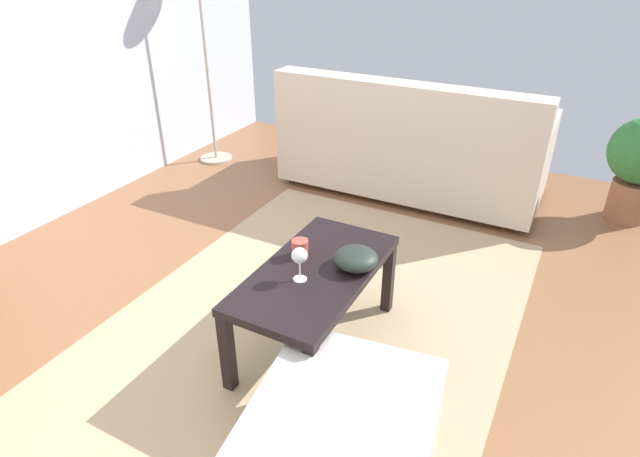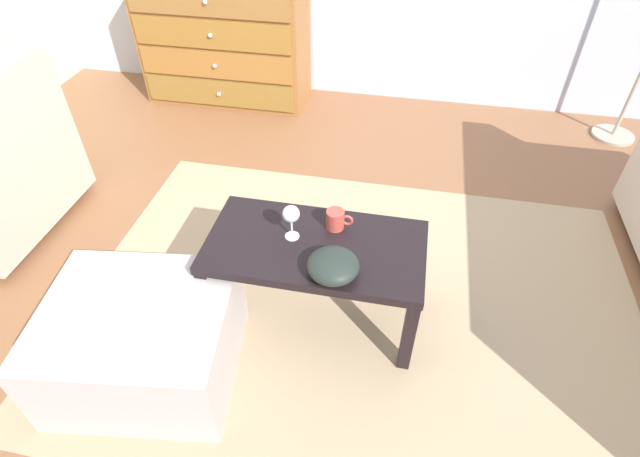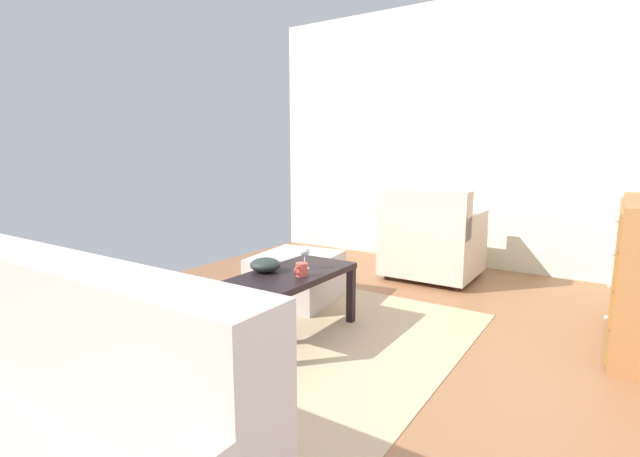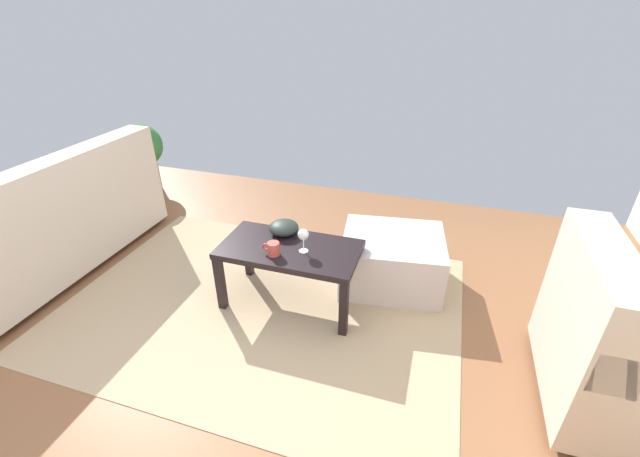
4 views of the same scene
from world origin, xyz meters
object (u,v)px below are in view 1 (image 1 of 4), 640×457
(bowl_decorative, at_px, (356,258))
(ottoman, at_px, (341,447))
(couch_large, at_px, (411,148))
(mug, at_px, (300,248))
(coffee_table, at_px, (316,281))
(wine_glass, at_px, (300,257))

(bowl_decorative, bearing_deg, ottoman, -158.84)
(ottoman, bearing_deg, bowl_decorative, 21.16)
(couch_large, bearing_deg, mug, -177.15)
(coffee_table, xyz_separation_m, ottoman, (-0.61, -0.42, -0.19))
(wine_glass, bearing_deg, mug, 29.05)
(coffee_table, distance_m, bowl_decorative, 0.21)
(coffee_table, bearing_deg, ottoman, -145.07)
(wine_glass, height_order, couch_large, couch_large)
(coffee_table, height_order, ottoman, coffee_table)
(couch_large, height_order, ottoman, couch_large)
(mug, height_order, bowl_decorative, bowl_decorative)
(coffee_table, bearing_deg, bowl_decorative, -56.57)
(coffee_table, xyz_separation_m, couch_large, (1.90, 0.21, -0.03))
(bowl_decorative, distance_m, couch_large, 1.84)
(mug, relative_size, bowl_decorative, 0.57)
(mug, xyz_separation_m, couch_large, (1.84, 0.09, -0.13))
(coffee_table, relative_size, mug, 7.83)
(mug, relative_size, ottoman, 0.16)
(mug, distance_m, couch_large, 1.84)
(coffee_table, xyz_separation_m, wine_glass, (-0.10, 0.02, 0.18))
(bowl_decorative, bearing_deg, mug, 97.71)
(mug, distance_m, bowl_decorative, 0.27)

